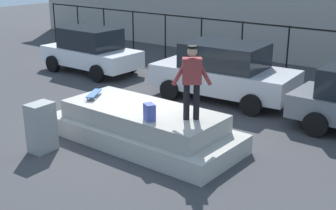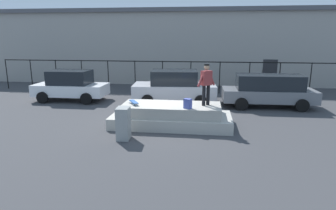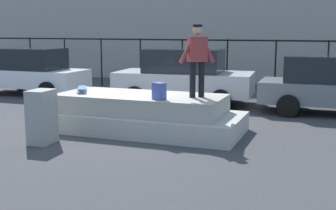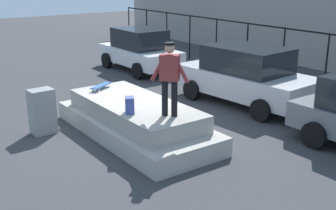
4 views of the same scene
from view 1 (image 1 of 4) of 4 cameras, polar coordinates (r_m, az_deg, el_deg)
name	(u,v)px [view 1 (image 1 of 4)]	position (r m, az deg, el deg)	size (l,w,h in m)	color
ground_plane	(137,133)	(11.88, -3.89, -3.53)	(60.00, 60.00, 0.00)	#38383A
concrete_ledge	(143,127)	(11.19, -3.16, -2.70)	(4.91, 2.09, 0.89)	#ADA89E
skateboarder	(192,78)	(9.96, 3.00, 3.41)	(0.74, 0.64, 1.66)	black
skateboard	(94,94)	(11.93, -9.23, 1.42)	(0.56, 0.78, 0.12)	#264C8C
backpack	(149,112)	(10.11, -2.33, -0.89)	(0.28, 0.20, 0.38)	#3F4C99
car_white_sedan_near	(91,50)	(18.14, -9.62, 6.77)	(4.07, 2.00, 1.74)	white
car_silver_sedan_mid	(224,71)	(14.53, 7.02, 4.20)	(4.64, 2.47, 1.81)	#B7B7BC
utility_box	(41,127)	(11.01, -15.54, -2.70)	(0.44, 0.60, 1.17)	gray
fence_row	(264,42)	(17.13, 11.93, 7.70)	(24.06, 0.06, 2.06)	black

